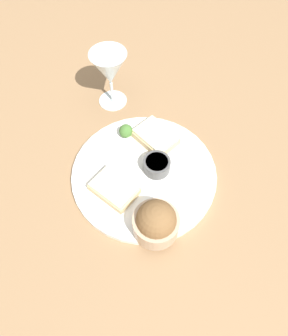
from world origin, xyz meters
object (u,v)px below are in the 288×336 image
object	(u,v)px
sauce_ramekin	(157,165)
wine_glass	(110,70)
cheese_toast_near	(156,137)
salad_bowl	(156,222)
cheese_toast_far	(114,188)

from	to	relation	value
sauce_ramekin	wine_glass	world-z (taller)	wine_glass
sauce_ramekin	cheese_toast_near	world-z (taller)	sauce_ramekin
salad_bowl	cheese_toast_near	xyz separation A→B (m)	(-0.06, 0.22, -0.02)
cheese_toast_near	cheese_toast_far	distance (m)	0.17
sauce_ramekin	cheese_toast_near	xyz separation A→B (m)	(-0.02, 0.08, -0.00)
sauce_ramekin	cheese_toast_near	distance (m)	0.08
sauce_ramekin	cheese_toast_far	bearing A→B (deg)	-131.31
salad_bowl	cheese_toast_far	bearing A→B (deg)	152.13
sauce_ramekin	cheese_toast_far	xyz separation A→B (m)	(-0.07, -0.08, -0.00)
cheese_toast_far	sauce_ramekin	bearing A→B (deg)	48.69
salad_bowl	sauce_ramekin	size ratio (longest dim) A/B	1.53
wine_glass	sauce_ramekin	bearing A→B (deg)	-46.72
cheese_toast_near	salad_bowl	bearing A→B (deg)	-74.87
cheese_toast_near	wine_glass	distance (m)	0.20
wine_glass	salad_bowl	bearing A→B (deg)	-57.15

